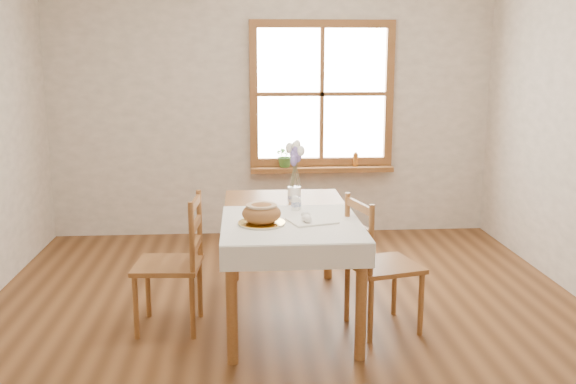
% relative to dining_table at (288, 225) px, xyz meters
% --- Properties ---
extents(ground, '(5.00, 5.00, 0.00)m').
position_rel_dining_table_xyz_m(ground, '(0.00, -0.30, -0.66)').
color(ground, brown).
rests_on(ground, ground).
extents(room_walls, '(4.60, 5.10, 2.65)m').
position_rel_dining_table_xyz_m(room_walls, '(0.00, -0.30, 1.04)').
color(room_walls, white).
rests_on(room_walls, ground).
extents(window, '(1.46, 0.08, 1.46)m').
position_rel_dining_table_xyz_m(window, '(0.50, 2.17, 0.79)').
color(window, brown).
rests_on(window, ground).
extents(window_sill, '(1.46, 0.20, 0.05)m').
position_rel_dining_table_xyz_m(window_sill, '(0.50, 2.10, 0.03)').
color(window_sill, brown).
rests_on(window_sill, ground).
extents(dining_table, '(0.90, 1.60, 0.75)m').
position_rel_dining_table_xyz_m(dining_table, '(0.00, 0.00, 0.00)').
color(dining_table, brown).
rests_on(dining_table, ground).
extents(table_linen, '(0.91, 0.99, 0.01)m').
position_rel_dining_table_xyz_m(table_linen, '(0.00, -0.30, 0.09)').
color(table_linen, white).
rests_on(table_linen, dining_table).
extents(chair_left, '(0.48, 0.46, 0.92)m').
position_rel_dining_table_xyz_m(chair_left, '(-0.83, -0.18, -0.20)').
color(chair_left, brown).
rests_on(chair_left, ground).
extents(chair_right, '(0.55, 0.53, 0.92)m').
position_rel_dining_table_xyz_m(chair_right, '(0.63, -0.30, -0.20)').
color(chair_right, brown).
rests_on(chair_right, ground).
extents(bread_plate, '(0.31, 0.31, 0.02)m').
position_rel_dining_table_xyz_m(bread_plate, '(-0.20, -0.34, 0.10)').
color(bread_plate, white).
rests_on(bread_plate, table_linen).
extents(bread_loaf, '(0.25, 0.25, 0.14)m').
position_rel_dining_table_xyz_m(bread_loaf, '(-0.20, -0.34, 0.18)').
color(bread_loaf, brown).
rests_on(bread_loaf, bread_plate).
extents(egg_napkin, '(0.35, 0.32, 0.01)m').
position_rel_dining_table_xyz_m(egg_napkin, '(0.14, -0.29, 0.10)').
color(egg_napkin, white).
rests_on(egg_napkin, table_linen).
extents(eggs, '(0.27, 0.26, 0.05)m').
position_rel_dining_table_xyz_m(eggs, '(0.14, -0.29, 0.13)').
color(eggs, white).
rests_on(eggs, egg_napkin).
extents(salt_shaker, '(0.05, 0.05, 0.09)m').
position_rel_dining_table_xyz_m(salt_shaker, '(0.08, 0.07, 0.14)').
color(salt_shaker, white).
rests_on(salt_shaker, table_linen).
extents(pepper_shaker, '(0.06, 0.06, 0.11)m').
position_rel_dining_table_xyz_m(pepper_shaker, '(0.05, 0.03, 0.15)').
color(pepper_shaker, white).
rests_on(pepper_shaker, table_linen).
extents(flower_vase, '(0.12, 0.12, 0.11)m').
position_rel_dining_table_xyz_m(flower_vase, '(0.07, 0.33, 0.14)').
color(flower_vase, white).
rests_on(flower_vase, dining_table).
extents(lavender_bouquet, '(0.18, 0.18, 0.33)m').
position_rel_dining_table_xyz_m(lavender_bouquet, '(0.07, 0.33, 0.36)').
color(lavender_bouquet, '#705DA5').
rests_on(lavender_bouquet, flower_vase).
extents(potted_plant, '(0.29, 0.30, 0.19)m').
position_rel_dining_table_xyz_m(potted_plant, '(0.13, 2.10, 0.14)').
color(potted_plant, '#3E702D').
rests_on(potted_plant, window_sill).
extents(amber_bottle, '(0.06, 0.06, 0.15)m').
position_rel_dining_table_xyz_m(amber_bottle, '(0.85, 2.10, 0.12)').
color(amber_bottle, '#A25C1E').
rests_on(amber_bottle, window_sill).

